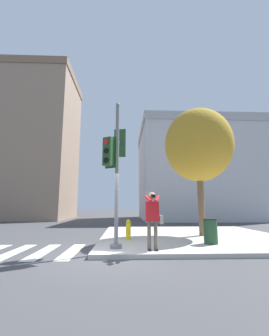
# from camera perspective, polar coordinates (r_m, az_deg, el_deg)

# --- Properties ---
(ground_plane) EXTENTS (160.00, 160.00, 0.00)m
(ground_plane) POSITION_cam_1_polar(r_m,az_deg,el_deg) (7.11, -6.84, -21.29)
(ground_plane) COLOR #424244
(sidewalk_corner) EXTENTS (8.00, 8.00, 0.14)m
(sidewalk_corner) POSITION_cam_1_polar(r_m,az_deg,el_deg) (10.95, 14.15, -16.50)
(sidewalk_corner) COLOR #BCB7AD
(sidewalk_corner) RESTS_ON ground_plane
(traffic_signal_pole) EXTENTS (0.73, 1.26, 4.85)m
(traffic_signal_pole) POSITION_cam_1_polar(r_m,az_deg,el_deg) (7.54, -4.80, 1.94)
(traffic_signal_pole) COLOR slate
(traffic_signal_pole) RESTS_ON sidewalk_corner
(person_photographer) EXTENTS (0.58, 0.54, 1.73)m
(person_photographer) POSITION_cam_1_polar(r_m,az_deg,el_deg) (7.04, 4.65, -11.74)
(person_photographer) COLOR black
(person_photographer) RESTS_ON sidewalk_corner
(street_tree) EXTENTS (3.16, 3.16, 5.90)m
(street_tree) POSITION_cam_1_polar(r_m,az_deg,el_deg) (11.13, 15.91, 5.58)
(street_tree) COLOR brown
(street_tree) RESTS_ON sidewalk_corner
(fire_hydrant) EXTENTS (0.19, 0.25, 0.78)m
(fire_hydrant) POSITION_cam_1_polar(r_m,az_deg,el_deg) (9.09, -1.59, -15.40)
(fire_hydrant) COLOR yellow
(fire_hydrant) RESTS_ON sidewalk_corner
(trash_bin) EXTENTS (0.49, 0.49, 0.86)m
(trash_bin) POSITION_cam_1_polar(r_m,az_deg,el_deg) (8.62, 18.73, -14.94)
(trash_bin) COLOR #234728
(trash_bin) RESTS_ON sidewalk_corner
(building_left) EXTENTS (13.10, 8.33, 16.51)m
(building_left) POSITION_cam_1_polar(r_m,az_deg,el_deg) (28.92, -28.15, 5.30)
(building_left) COLOR gray
(building_left) RESTS_ON ground_plane
(building_right) EXTENTS (12.09, 10.30, 10.07)m
(building_right) POSITION_cam_1_polar(r_m,az_deg,el_deg) (25.93, 15.03, -1.18)
(building_right) COLOR #BCBCC1
(building_right) RESTS_ON ground_plane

